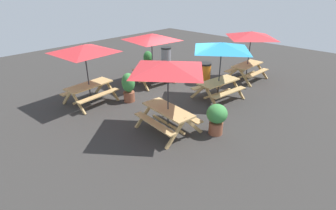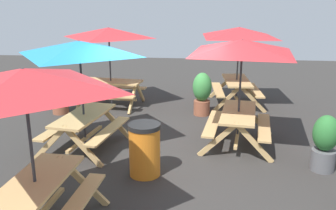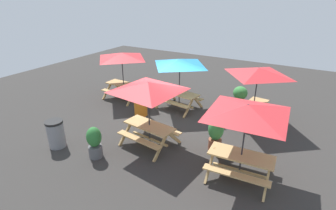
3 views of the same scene
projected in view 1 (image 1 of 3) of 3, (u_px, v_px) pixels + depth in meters
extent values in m
plane|color=#33302D|center=(183.00, 90.00, 11.59)|extent=(24.00, 24.00, 0.00)
cube|color=tan|center=(168.00, 110.00, 8.17)|extent=(0.90, 1.87, 0.05)
cube|color=tan|center=(181.00, 113.00, 8.61)|extent=(0.47, 1.82, 0.04)
cube|color=tan|center=(154.00, 123.00, 7.98)|extent=(0.47, 1.82, 0.04)
cube|color=tan|center=(193.00, 126.00, 8.00)|extent=(0.80, 0.15, 0.81)
cube|color=tan|center=(176.00, 134.00, 7.58)|extent=(0.80, 0.15, 0.81)
cube|color=tan|center=(162.00, 109.00, 9.08)|extent=(0.80, 0.15, 0.81)
cube|color=tan|center=(144.00, 115.00, 8.66)|extent=(0.80, 0.15, 0.81)
cube|color=tan|center=(168.00, 124.00, 8.39)|extent=(0.25, 1.56, 0.06)
cylinder|color=#2D2D33|center=(168.00, 98.00, 8.00)|extent=(0.04, 0.04, 2.30)
pyramid|color=red|center=(168.00, 66.00, 7.56)|extent=(2.22, 2.22, 0.28)
cube|color=tan|center=(248.00, 65.00, 12.58)|extent=(1.83, 0.77, 0.05)
cube|color=tan|center=(257.00, 73.00, 12.35)|extent=(1.81, 0.33, 0.04)
cube|color=tan|center=(237.00, 68.00, 13.06)|extent=(1.81, 0.33, 0.04)
cube|color=tan|center=(245.00, 77.00, 12.01)|extent=(0.09, 0.80, 0.81)
cube|color=tan|center=(231.00, 74.00, 12.48)|extent=(0.09, 0.80, 0.81)
cube|color=tan|center=(261.00, 70.00, 13.00)|extent=(0.09, 0.80, 0.81)
cube|color=tan|center=(248.00, 67.00, 13.47)|extent=(0.09, 0.80, 0.81)
cube|color=tan|center=(246.00, 75.00, 12.80)|extent=(1.56, 0.13, 0.06)
cylinder|color=#2D2D33|center=(249.00, 56.00, 12.41)|extent=(0.04, 0.04, 2.30)
pyramid|color=red|center=(252.00, 35.00, 11.97)|extent=(2.08, 2.08, 0.28)
cube|color=tan|center=(89.00, 85.00, 10.10)|extent=(1.85, 0.83, 0.05)
cube|color=tan|center=(99.00, 95.00, 9.91)|extent=(1.81, 0.39, 0.04)
cube|color=tan|center=(82.00, 89.00, 10.54)|extent=(1.81, 0.39, 0.04)
cube|color=tan|center=(78.00, 103.00, 9.51)|extent=(0.12, 0.80, 0.81)
cube|color=tan|center=(67.00, 98.00, 9.93)|extent=(0.12, 0.80, 0.81)
cube|color=tan|center=(112.00, 90.00, 10.60)|extent=(0.12, 0.80, 0.81)
cube|color=tan|center=(101.00, 86.00, 11.02)|extent=(0.12, 0.80, 0.81)
cube|color=tan|center=(91.00, 97.00, 10.33)|extent=(1.56, 0.18, 0.06)
cylinder|color=#2D2D33|center=(88.00, 75.00, 9.93)|extent=(0.04, 0.04, 2.30)
pyramid|color=red|center=(84.00, 48.00, 9.50)|extent=(2.82, 2.82, 0.28)
cube|color=tan|center=(152.00, 68.00, 12.11)|extent=(1.87, 0.91, 0.05)
cube|color=tan|center=(160.00, 77.00, 11.85)|extent=(1.82, 0.47, 0.04)
cube|color=tan|center=(146.00, 71.00, 12.62)|extent=(1.82, 0.47, 0.04)
cube|color=tan|center=(143.00, 81.00, 11.57)|extent=(0.15, 0.80, 0.81)
cube|color=tan|center=(134.00, 77.00, 12.07)|extent=(0.15, 0.80, 0.81)
cube|color=tan|center=(170.00, 74.00, 12.46)|extent=(0.15, 0.80, 0.81)
cube|color=tan|center=(161.00, 70.00, 12.97)|extent=(0.15, 0.80, 0.81)
cube|color=tan|center=(153.00, 78.00, 12.33)|extent=(1.56, 0.26, 0.06)
cylinder|color=#2D2D33|center=(152.00, 59.00, 11.93)|extent=(0.04, 0.04, 2.30)
pyramid|color=red|center=(152.00, 37.00, 11.50)|extent=(2.81, 2.81, 0.28)
cube|color=tan|center=(219.00, 81.00, 10.46)|extent=(1.88, 0.95, 0.05)
cube|color=tan|center=(229.00, 92.00, 10.20)|extent=(1.82, 0.52, 0.04)
cube|color=tan|center=(208.00, 84.00, 10.98)|extent=(1.82, 0.52, 0.04)
cube|color=tan|center=(211.00, 98.00, 9.93)|extent=(0.17, 0.80, 0.81)
cube|color=tan|center=(198.00, 92.00, 10.44)|extent=(0.17, 0.80, 0.81)
cube|color=tan|center=(238.00, 88.00, 10.80)|extent=(0.17, 0.80, 0.81)
cube|color=tan|center=(224.00, 83.00, 11.32)|extent=(0.17, 0.80, 0.81)
cube|color=tan|center=(218.00, 93.00, 10.69)|extent=(1.55, 0.29, 0.06)
cylinder|color=#2D2D33|center=(220.00, 72.00, 10.29)|extent=(0.04, 0.04, 2.30)
pyramid|color=#268CC6|center=(222.00, 46.00, 9.85)|extent=(2.27, 2.27, 0.28)
cylinder|color=orange|center=(204.00, 74.00, 12.22)|extent=(0.56, 0.56, 0.90)
cylinder|color=black|center=(205.00, 64.00, 12.01)|extent=(0.59, 0.59, 0.08)
cylinder|color=gray|center=(166.00, 56.00, 15.06)|extent=(0.56, 0.56, 0.90)
cylinder|color=black|center=(166.00, 48.00, 14.86)|extent=(0.59, 0.59, 0.08)
cylinder|color=#935138|center=(129.00, 96.00, 10.46)|extent=(0.44, 0.44, 0.40)
ellipsoid|color=#3D8C42|center=(128.00, 83.00, 10.21)|extent=(0.52, 0.52, 0.77)
cylinder|color=#59595B|center=(148.00, 67.00, 14.00)|extent=(0.44, 0.44, 0.40)
ellipsoid|color=#2D7233|center=(148.00, 57.00, 13.77)|extent=(0.47, 0.47, 0.68)
cylinder|color=#935138|center=(216.00, 128.00, 8.22)|extent=(0.44, 0.44, 0.40)
ellipsoid|color=#3D8C42|center=(217.00, 114.00, 8.01)|extent=(0.64, 0.64, 0.60)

